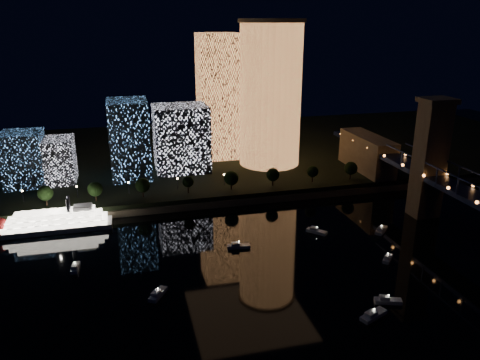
# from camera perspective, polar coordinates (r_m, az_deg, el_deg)

# --- Properties ---
(ground) EXTENTS (520.00, 520.00, 0.00)m
(ground) POSITION_cam_1_polar(r_m,az_deg,el_deg) (146.29, 11.16, -14.20)
(ground) COLOR black
(ground) RESTS_ON ground
(far_bank) EXTENTS (420.00, 160.00, 5.00)m
(far_bank) POSITION_cam_1_polar(r_m,az_deg,el_deg) (285.73, -2.42, 3.37)
(far_bank) COLOR black
(far_bank) RESTS_ON ground
(seawall) EXTENTS (420.00, 6.00, 3.00)m
(seawall) POSITION_cam_1_polar(r_m,az_deg,el_deg) (214.11, 1.93, -2.32)
(seawall) COLOR #6B5E4C
(seawall) RESTS_ON ground
(tower_cylindrical) EXTENTS (34.00, 34.00, 74.83)m
(tower_cylindrical) POSITION_cam_1_polar(r_m,az_deg,el_deg) (248.20, 3.73, 10.43)
(tower_cylindrical) COLOR #FF9A51
(tower_cylindrical) RESTS_ON far_bank
(tower_rectangular) EXTENTS (21.28, 21.28, 67.72)m
(tower_rectangular) POSITION_cam_1_polar(r_m,az_deg,el_deg) (261.88, -2.69, 10.08)
(tower_rectangular) COLOR #FF9A51
(tower_rectangular) RESTS_ON far_bank
(midrise_blocks) EXTENTS (97.20, 28.58, 38.00)m
(midrise_blocks) POSITION_cam_1_polar(r_m,az_deg,el_deg) (237.97, -14.19, 4.19)
(midrise_blocks) COLOR white
(midrise_blocks) RESTS_ON far_bank
(riverboat) EXTENTS (45.64, 9.86, 13.73)m
(riverboat) POSITION_cam_1_polar(r_m,az_deg,el_deg) (199.49, -22.08, -4.80)
(riverboat) COLOR silver
(riverboat) RESTS_ON ground
(motorboats) EXTENTS (120.16, 76.26, 2.78)m
(motorboats) POSITION_cam_1_polar(r_m,az_deg,el_deg) (152.32, 5.36, -12.08)
(motorboats) COLOR silver
(motorboats) RESTS_ON ground
(esplanade_trees) EXTENTS (165.73, 6.80, 8.90)m
(esplanade_trees) POSITION_cam_1_polar(r_m,az_deg,el_deg) (211.03, -5.67, -0.13)
(esplanade_trees) COLOR black
(esplanade_trees) RESTS_ON far_bank
(street_lamps) EXTENTS (132.70, 0.70, 5.65)m
(street_lamps) POSITION_cam_1_polar(r_m,az_deg,el_deg) (216.34, -7.63, -0.13)
(street_lamps) COLOR black
(street_lamps) RESTS_ON far_bank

